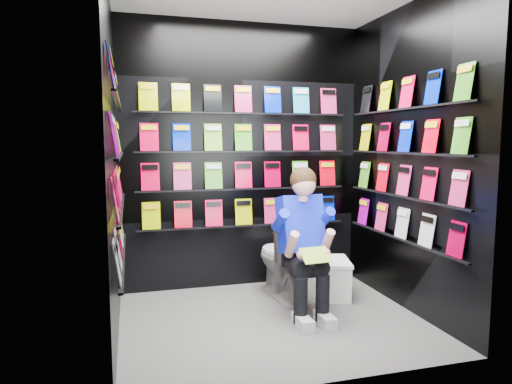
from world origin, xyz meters
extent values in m
plane|color=#5F5F5D|center=(0.00, 0.00, 0.00)|extent=(2.40, 2.40, 0.00)
cube|color=black|center=(0.00, 1.00, 1.30)|extent=(2.40, 0.04, 2.60)
cube|color=black|center=(0.00, -1.00, 1.30)|extent=(2.40, 0.04, 2.60)
cube|color=black|center=(-1.20, 0.00, 1.30)|extent=(0.04, 2.00, 2.60)
cube|color=black|center=(1.20, 0.00, 1.30)|extent=(0.04, 2.00, 2.60)
imported|color=silver|center=(0.28, 0.51, 0.37)|extent=(0.47, 0.78, 0.73)
cube|color=white|center=(0.74, 0.41, 0.16)|extent=(0.34, 0.47, 0.32)
cube|color=white|center=(0.74, 0.41, 0.34)|extent=(0.37, 0.50, 0.03)
cube|color=green|center=(0.28, -0.22, 0.58)|extent=(0.24, 0.15, 0.10)
camera|label=1|loc=(-1.08, -3.40, 1.45)|focal=32.00mm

